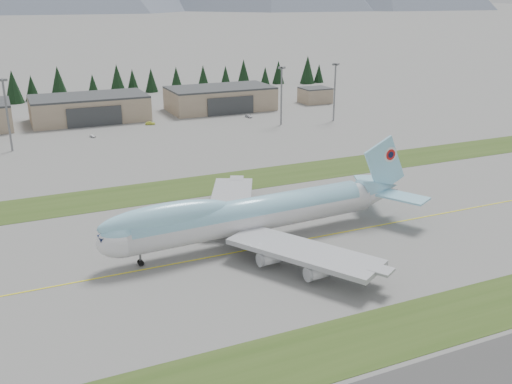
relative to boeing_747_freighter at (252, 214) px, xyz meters
name	(u,v)px	position (x,y,z in m)	size (l,w,h in m)	color
ground	(272,246)	(3.19, -3.52, -6.56)	(7000.00, 7000.00, 0.00)	#626260
grass_strip_near	(376,337)	(3.19, -41.52, -6.56)	(400.00, 14.00, 0.08)	#344C1B
grass_strip_far	(203,186)	(3.19, 41.48, -6.56)	(400.00, 18.00, 0.08)	#344C1B
taxiway_line_main	(272,246)	(3.19, -3.52, -6.56)	(400.00, 0.40, 0.02)	yellow
boeing_747_freighter	(252,214)	(0.00, 0.00, 0.00)	(75.25, 65.11, 19.88)	silver
hangar_center	(89,108)	(-11.81, 146.37, -1.17)	(48.00, 26.60, 10.80)	gray
hangar_right	(220,98)	(48.19, 146.37, -1.17)	(48.00, 26.60, 10.80)	gray
control_shed	(315,95)	(98.19, 144.48, -2.76)	(14.00, 12.00, 7.60)	gray
floodlight_masts	(111,97)	(-9.71, 104.14, 9.72)	(183.27, 5.08, 24.77)	slate
service_vehicle_a	(93,137)	(-16.04, 114.05, -6.56)	(1.25, 3.09, 1.05)	white
service_vehicle_b	(150,125)	(9.60, 127.12, -6.56)	(1.40, 3.99, 1.32)	#A9B42D
service_vehicle_c	(249,118)	(53.00, 124.03, -6.56)	(1.69, 4.16, 1.21)	#BCBBC1
conifer_belt	(84,83)	(-4.92, 208.15, 0.91)	(276.46, 16.54, 16.94)	black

